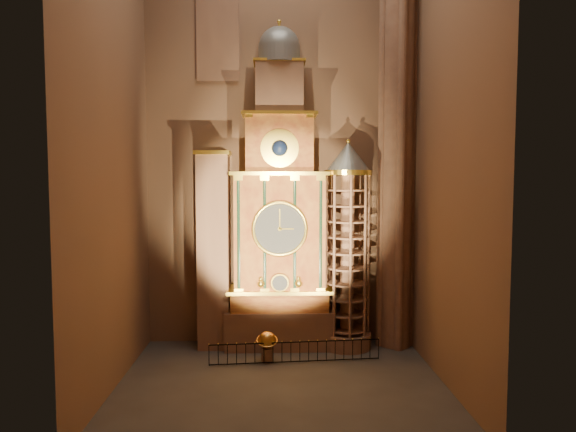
{
  "coord_description": "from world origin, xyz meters",
  "views": [
    {
      "loc": [
        -0.36,
        -21.44,
        8.72
      ],
      "look_at": [
        0.38,
        3.0,
        7.01
      ],
      "focal_mm": 32.0,
      "sensor_mm": 36.0,
      "label": 1
    }
  ],
  "objects_px": {
    "astronomical_clock": "(279,220)",
    "celestial_globe": "(267,344)",
    "stair_turret": "(347,247)",
    "portrait_tower": "(214,249)",
    "iron_railing": "(295,352)"
  },
  "relations": [
    {
      "from": "portrait_tower",
      "to": "iron_railing",
      "type": "distance_m",
      "value": 6.68
    },
    {
      "from": "celestial_globe",
      "to": "iron_railing",
      "type": "relative_size",
      "value": 0.18
    },
    {
      "from": "astronomical_clock",
      "to": "celestial_globe",
      "type": "distance_m",
      "value": 6.26
    },
    {
      "from": "astronomical_clock",
      "to": "portrait_tower",
      "type": "distance_m",
      "value": 3.73
    },
    {
      "from": "astronomical_clock",
      "to": "portrait_tower",
      "type": "height_order",
      "value": "astronomical_clock"
    },
    {
      "from": "portrait_tower",
      "to": "iron_railing",
      "type": "height_order",
      "value": "portrait_tower"
    },
    {
      "from": "astronomical_clock",
      "to": "stair_turret",
      "type": "distance_m",
      "value": 3.78
    },
    {
      "from": "stair_turret",
      "to": "portrait_tower",
      "type": "bearing_deg",
      "value": 177.67
    },
    {
      "from": "astronomical_clock",
      "to": "celestial_globe",
      "type": "relative_size",
      "value": 11.26
    },
    {
      "from": "astronomical_clock",
      "to": "celestial_globe",
      "type": "height_order",
      "value": "astronomical_clock"
    },
    {
      "from": "astronomical_clock",
      "to": "portrait_tower",
      "type": "xyz_separation_m",
      "value": [
        -3.4,
        0.02,
        -1.53
      ]
    },
    {
      "from": "astronomical_clock",
      "to": "iron_railing",
      "type": "relative_size",
      "value": 2.06
    },
    {
      "from": "portrait_tower",
      "to": "stair_turret",
      "type": "xyz_separation_m",
      "value": [
        6.9,
        -0.28,
        0.12
      ]
    },
    {
      "from": "astronomical_clock",
      "to": "celestial_globe",
      "type": "bearing_deg",
      "value": -105.38
    },
    {
      "from": "portrait_tower",
      "to": "iron_railing",
      "type": "xyz_separation_m",
      "value": [
        4.12,
        -2.54,
        -4.61
      ]
    }
  ]
}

